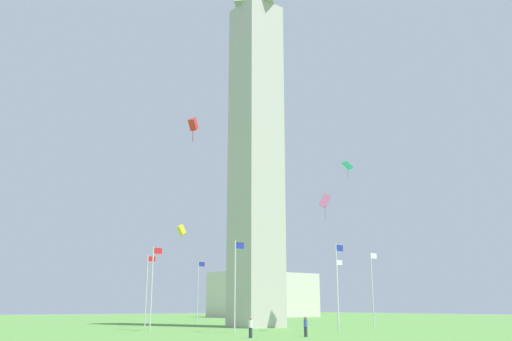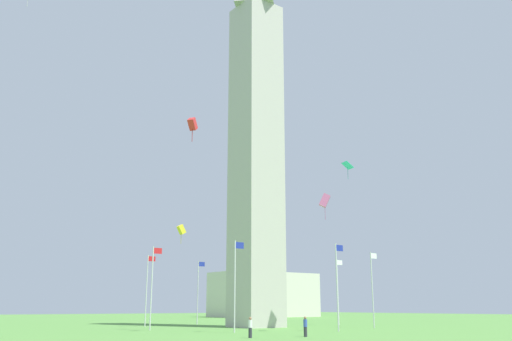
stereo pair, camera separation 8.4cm
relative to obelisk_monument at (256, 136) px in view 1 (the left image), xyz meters
name	(u,v)px [view 1 (the left image)]	position (x,y,z in m)	size (l,w,h in m)	color
ground_plane	(256,327)	(0.00, 0.00, -24.38)	(260.00, 260.00, 0.00)	#548C3D
obelisk_monument	(256,136)	(0.00, 0.00, 0.00)	(5.36, 5.36, 48.77)	#B7B2A8
flagpole_n	(338,289)	(14.13, 0.00, -19.54)	(1.12, 0.14, 8.90)	silver
flagpole_ne	(270,290)	(10.01, 9.95, -19.54)	(1.12, 0.14, 8.90)	silver
flagpole_e	(198,289)	(0.05, 14.08, -19.54)	(1.12, 0.14, 8.90)	silver
flagpole_se	(147,287)	(-9.90, 9.95, -19.54)	(1.12, 0.14, 8.90)	silver
flagpole_s	(152,284)	(-14.02, 0.00, -19.54)	(1.12, 0.14, 8.90)	silver
flagpole_sw	(235,282)	(-9.90, -9.95, -19.54)	(1.12, 0.14, 8.90)	silver
flagpole_w	(337,283)	(0.05, -14.08, -19.54)	(1.12, 0.14, 8.90)	silver
flagpole_nw	(372,286)	(10.01, -9.95, -19.54)	(1.12, 0.14, 8.90)	silver
person_blue_shirt	(306,327)	(-9.19, -19.43, -23.56)	(0.32, 0.32, 1.66)	#2D2D38
person_white_shirt	(251,327)	(-13.90, -18.03, -23.57)	(0.32, 0.32, 1.65)	#2D2D38
kite_red_box	(193,124)	(-24.01, -25.49, -10.30)	(0.91, 0.81, 1.63)	red
kite_pink_box	(325,201)	(-2.25, -15.00, -11.30)	(1.38, 1.36, 2.76)	pink
kite_cyan_diamond	(348,166)	(3.84, -12.60, -6.15)	(1.22, 1.38, 2.02)	#33C6D1
kite_yellow_box	(181,230)	(-13.74, -5.61, -14.21)	(0.94, 0.56, 1.98)	yellow
distant_building	(264,295)	(40.94, 52.10, -19.23)	(24.57, 13.18, 10.31)	beige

